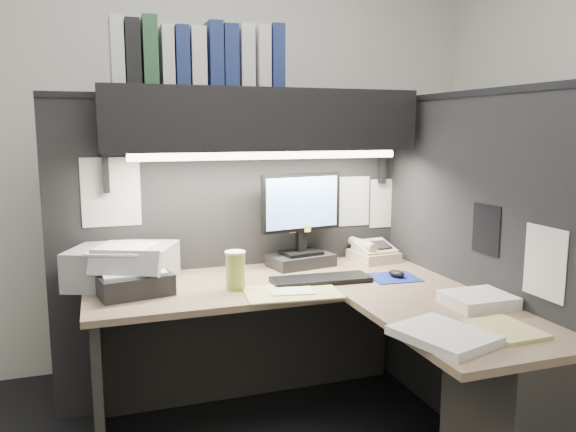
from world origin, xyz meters
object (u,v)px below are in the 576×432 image
object	(u,v)px
coffee_cup	(235,271)
notebook_stack	(134,283)
overhead_shelf	(261,120)
telephone	(374,253)
monitor	(301,230)
keyboard	(321,279)
printer	(123,265)
desk	(382,374)

from	to	relation	value
coffee_cup	notebook_stack	bearing A→B (deg)	169.43
overhead_shelf	telephone	size ratio (longest dim) A/B	6.76
telephone	coffee_cup	world-z (taller)	coffee_cup
coffee_cup	overhead_shelf	bearing A→B (deg)	53.71
overhead_shelf	telephone	xyz separation A→B (m)	(0.65, 0.01, -0.73)
monitor	overhead_shelf	bearing A→B (deg)	175.50
keyboard	printer	xyz separation A→B (m)	(-0.90, 0.27, 0.08)
desk	overhead_shelf	xyz separation A→B (m)	(-0.30, 0.75, 1.06)
telephone	printer	world-z (taller)	printer
coffee_cup	printer	distance (m)	0.55
keyboard	coffee_cup	xyz separation A→B (m)	(-0.42, 0.01, 0.07)
monitor	coffee_cup	distance (m)	0.54
keyboard	printer	size ratio (longest dim) A/B	1.07
desk	monitor	distance (m)	0.92
monitor	telephone	xyz separation A→B (m)	(0.43, -0.01, -0.15)
coffee_cup	notebook_stack	size ratio (longest dim) A/B	0.54
coffee_cup	printer	bearing A→B (deg)	152.00
overhead_shelf	coffee_cup	bearing A→B (deg)	-126.29
monitor	notebook_stack	size ratio (longest dim) A/B	1.61
monitor	printer	xyz separation A→B (m)	(-0.91, -0.05, -0.11)
desk	monitor	xyz separation A→B (m)	(-0.08, 0.77, 0.49)
keyboard	telephone	size ratio (longest dim) A/B	2.08
monitor	keyboard	size ratio (longest dim) A/B	1.04
overhead_shelf	monitor	xyz separation A→B (m)	(0.22, 0.02, -0.57)
keyboard	notebook_stack	xyz separation A→B (m)	(-0.86, 0.10, 0.03)
telephone	coffee_cup	xyz separation A→B (m)	(-0.86, -0.30, 0.04)
coffee_cup	keyboard	bearing A→B (deg)	-1.82
desk	coffee_cup	bearing A→B (deg)	137.41
desk	coffee_cup	size ratio (longest dim) A/B	10.20
desk	monitor	world-z (taller)	monitor
telephone	notebook_stack	distance (m)	1.32
desk	telephone	size ratio (longest dim) A/B	7.42
keyboard	notebook_stack	bearing A→B (deg)	177.09
desk	keyboard	bearing A→B (deg)	101.66
monitor	telephone	size ratio (longest dim) A/B	2.17
monitor	printer	bearing A→B (deg)	172.97
printer	desk	bearing A→B (deg)	-13.41
keyboard	coffee_cup	bearing A→B (deg)	-178.34
monitor	notebook_stack	world-z (taller)	monitor
monitor	telephone	distance (m)	0.45
notebook_stack	keyboard	bearing A→B (deg)	-6.39
coffee_cup	notebook_stack	xyz separation A→B (m)	(-0.45, 0.08, -0.04)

